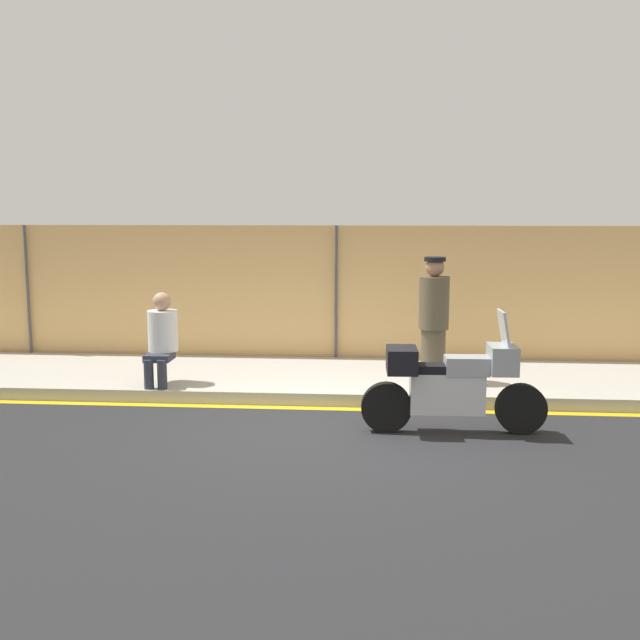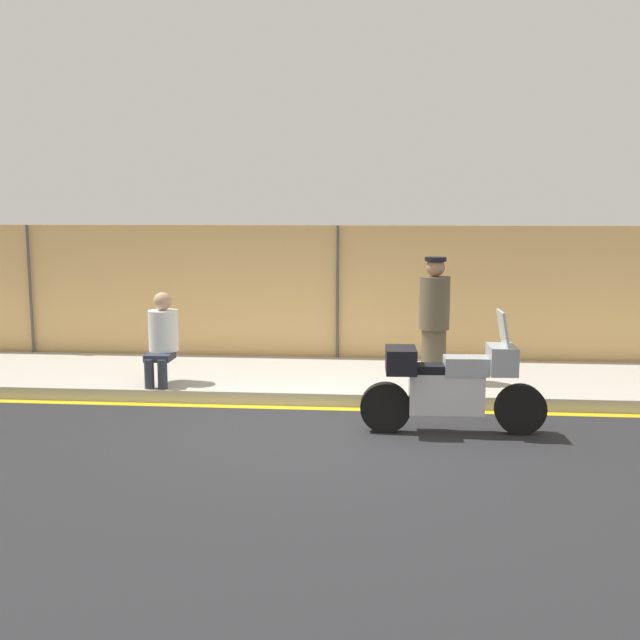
# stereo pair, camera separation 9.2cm
# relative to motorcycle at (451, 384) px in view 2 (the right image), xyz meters

# --- Properties ---
(ground_plane) EXTENTS (120.00, 120.00, 0.00)m
(ground_plane) POSITION_rel_motorcycle_xyz_m (-1.61, -0.06, -0.61)
(ground_plane) COLOR #262628
(sidewalk) EXTENTS (40.05, 2.59, 0.18)m
(sidewalk) POSITION_rel_motorcycle_xyz_m (-1.61, 2.35, -0.52)
(sidewalk) COLOR #ADA89E
(sidewalk) RESTS_ON ground_plane
(curb_paint_stripe) EXTENTS (40.05, 0.18, 0.01)m
(curb_paint_stripe) POSITION_rel_motorcycle_xyz_m (-1.61, 0.97, -0.60)
(curb_paint_stripe) COLOR gold
(curb_paint_stripe) RESTS_ON ground_plane
(storefront_fence) EXTENTS (38.04, 0.17, 2.42)m
(storefront_fence) POSITION_rel_motorcycle_xyz_m (-1.61, 3.74, 0.60)
(storefront_fence) COLOR #E5B26B
(storefront_fence) RESTS_ON ground_plane
(motorcycle) EXTENTS (2.23, 0.54, 1.50)m
(motorcycle) POSITION_rel_motorcycle_xyz_m (0.00, 0.00, 0.00)
(motorcycle) COLOR black
(motorcycle) RESTS_ON ground_plane
(officer_standing) EXTENTS (0.44, 0.44, 1.82)m
(officer_standing) POSITION_rel_motorcycle_xyz_m (-0.09, 2.03, 0.50)
(officer_standing) COLOR brown
(officer_standing) RESTS_ON sidewalk
(person_seated_on_curb) EXTENTS (0.43, 0.70, 1.32)m
(person_seated_on_curb) POSITION_rel_motorcycle_xyz_m (-4.01, 1.53, 0.30)
(person_seated_on_curb) COLOR #2D3342
(person_seated_on_curb) RESTS_ON sidewalk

